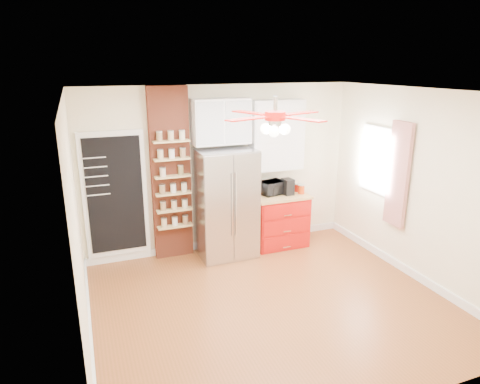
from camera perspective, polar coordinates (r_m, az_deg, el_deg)
name	(u,v)px	position (r m, az deg, el deg)	size (l,w,h in m)	color
floor	(271,303)	(5.80, 4.13, -14.51)	(4.50, 4.50, 0.00)	brown
ceiling	(276,92)	(4.97, 4.79, 13.18)	(4.50, 4.50, 0.00)	white
wall_back	(221,169)	(7.02, -2.55, 3.09)	(4.50, 0.02, 2.70)	#FEF7CC
wall_front	(380,279)	(3.67, 18.12, -10.97)	(4.50, 0.02, 2.70)	#FEF7CC
wall_left	(77,230)	(4.77, -20.92, -4.71)	(0.02, 4.00, 2.70)	#FEF7CC
wall_right	(419,187)	(6.49, 22.72, 0.64)	(0.02, 4.00, 2.70)	#FEF7CC
chalkboard	(115,195)	(6.72, -16.29, -0.40)	(0.95, 0.05, 1.95)	white
brick_pillar	(171,175)	(6.73, -9.22, 2.29)	(0.60, 0.16, 2.70)	brown
fridge	(226,203)	(6.79, -1.91, -1.53)	(0.90, 0.70, 1.75)	#AEAEB3
upper_glass_cabinet	(221,121)	(6.69, -2.57, 9.39)	(0.90, 0.35, 0.70)	white
red_cabinet	(279,220)	(7.33, 5.19, -3.70)	(0.94, 0.64, 0.90)	#B2110C
upper_shelf_unit	(276,135)	(7.12, 4.88, 7.55)	(0.90, 0.30, 1.15)	white
window	(377,160)	(7.08, 17.84, 4.08)	(0.04, 0.75, 1.05)	white
curtain	(398,175)	(6.66, 20.34, 2.19)	(0.06, 0.40, 1.55)	#B12217
ceiling_fan	(275,116)	(4.99, 4.71, 10.02)	(1.40, 1.40, 0.44)	silver
toaster_oven	(272,188)	(7.17, 4.33, 0.58)	(0.41, 0.28, 0.23)	black
coffee_maker	(288,187)	(7.18, 6.36, 0.71)	(0.16, 0.20, 0.27)	black
canister_left	(301,189)	(7.27, 8.18, 0.34)	(0.11, 0.11, 0.14)	#AC3109
canister_right	(297,188)	(7.38, 7.67, 0.55)	(0.10, 0.10, 0.13)	red
pantry_jar_oats	(163,173)	(6.52, -10.26, 2.57)	(0.09, 0.09, 0.13)	beige
pantry_jar_beans	(181,170)	(6.63, -7.92, 2.92)	(0.09, 0.09, 0.13)	olive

